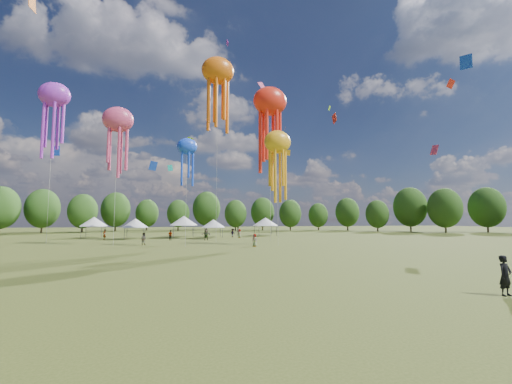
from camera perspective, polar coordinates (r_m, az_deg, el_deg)
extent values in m
plane|color=#384416|center=(14.06, 10.00, -19.44)|extent=(300.00, 300.00, 0.00)
imported|color=black|center=(19.23, 38.19, -11.70)|extent=(0.72, 0.52, 1.85)
imported|color=gray|center=(47.37, -19.57, -7.96)|extent=(1.00, 0.89, 1.69)
imported|color=gray|center=(62.86, -2.97, -7.44)|extent=(0.71, 0.92, 1.68)
imported|color=gray|center=(72.59, -3.25, -7.03)|extent=(0.92, 1.06, 1.89)
imported|color=gray|center=(64.93, -4.20, -7.34)|extent=(1.28, 1.17, 1.73)
imported|color=gray|center=(57.31, -15.13, -7.49)|extent=(1.08, 0.89, 1.72)
imported|color=gray|center=(55.97, -8.94, -7.57)|extent=(1.86, 0.89, 1.92)
imported|color=gray|center=(62.77, -25.55, -6.90)|extent=(0.66, 0.79, 1.83)
imported|color=gray|center=(42.54, -0.25, -8.65)|extent=(0.89, 0.95, 1.64)
cylinder|color=#47474C|center=(69.39, -28.93, -6.40)|extent=(0.08, 0.08, 2.15)
cylinder|color=#47474C|center=(72.86, -28.21, -6.34)|extent=(0.08, 0.08, 2.15)
cylinder|color=#47474C|center=(68.58, -26.02, -6.54)|extent=(0.08, 0.08, 2.15)
cylinder|color=#47474C|center=(72.09, -25.43, -6.47)|extent=(0.08, 0.08, 2.15)
cube|color=white|center=(70.68, -27.11, -5.53)|extent=(3.98, 3.98, 0.10)
cone|color=white|center=(70.66, -27.08, -4.74)|extent=(5.18, 5.18, 1.85)
cylinder|color=#47474C|center=(63.19, -22.56, -6.92)|extent=(0.08, 0.08, 1.98)
cylinder|color=#47474C|center=(66.44, -22.15, -6.82)|extent=(0.08, 0.08, 1.98)
cylinder|color=#47474C|center=(62.80, -19.58, -7.03)|extent=(0.08, 0.08, 1.98)
cylinder|color=#47474C|center=(66.07, -19.31, -6.92)|extent=(0.08, 0.08, 1.98)
cube|color=white|center=(64.57, -20.87, -6.00)|extent=(3.68, 3.68, 0.10)
cone|color=white|center=(64.56, -20.85, -5.21)|extent=(4.79, 4.79, 1.70)
cylinder|color=#47474C|center=(66.05, -14.58, -6.91)|extent=(0.08, 0.08, 2.28)
cylinder|color=#47474C|center=(70.04, -14.56, -6.79)|extent=(0.08, 0.08, 2.28)
cylinder|color=#47474C|center=(66.15, -11.10, -6.98)|extent=(0.08, 0.08, 2.28)
cylinder|color=#47474C|center=(70.14, -11.28, -6.85)|extent=(0.08, 0.08, 2.28)
cube|color=white|center=(68.03, -12.86, -5.88)|extent=(4.40, 4.40, 0.10)
cone|color=white|center=(68.02, -12.84, -5.02)|extent=(5.72, 5.72, 1.95)
cylinder|color=#47474C|center=(63.10, -8.98, -7.29)|extent=(0.08, 0.08, 1.89)
cylinder|color=#47474C|center=(66.33, -9.23, -7.17)|extent=(0.08, 0.08, 1.89)
cylinder|color=#47474C|center=(63.48, -6.03, -7.30)|extent=(0.08, 0.08, 1.89)
cylinder|color=#47474C|center=(66.69, -6.43, -7.19)|extent=(0.08, 0.08, 1.89)
cube|color=white|center=(64.85, -7.66, -6.36)|extent=(3.65, 3.65, 0.10)
cone|color=white|center=(64.83, -7.65, -5.60)|extent=(4.74, 4.74, 1.62)
cylinder|color=#47474C|center=(69.11, 0.55, -7.05)|extent=(0.08, 0.08, 2.11)
cylinder|color=#47474C|center=(72.99, -0.26, -6.94)|extent=(0.08, 0.08, 2.11)
cylinder|color=#47474C|center=(70.24, 3.73, -7.01)|extent=(0.08, 0.08, 2.11)
cylinder|color=#47474C|center=(74.05, 2.77, -6.91)|extent=(0.08, 0.08, 2.11)
cube|color=white|center=(71.54, 1.69, -6.09)|extent=(4.40, 4.40, 0.10)
cone|color=white|center=(71.53, 1.69, -5.33)|extent=(5.72, 5.72, 1.81)
ellipsoid|color=#E04274|center=(50.05, -23.53, 11.83)|extent=(4.22, 2.96, 3.59)
cylinder|color=beige|center=(48.30, -23.89, 1.74)|extent=(0.03, 0.03, 17.66)
ellipsoid|color=orange|center=(56.81, -6.86, 20.81)|extent=(5.38, 3.77, 4.58)
cylinder|color=beige|center=(52.24, -7.03, 6.73)|extent=(0.03, 0.03, 28.23)
ellipsoid|color=#FDAC1A|center=(45.36, 3.87, 8.95)|extent=(3.84, 2.69, 3.26)
cylinder|color=beige|center=(44.18, 3.93, -0.19)|extent=(0.03, 0.03, 14.45)
ellipsoid|color=#B131DB|center=(60.21, -32.45, 14.51)|extent=(4.55, 3.19, 3.87)
cylinder|color=beige|center=(57.57, -32.98, 3.69)|extent=(0.03, 0.03, 22.84)
ellipsoid|color=#1B4BF9|center=(43.91, -12.26, 7.99)|extent=(2.64, 1.85, 2.25)
cylinder|color=beige|center=(42.92, -12.42, -0.70)|extent=(0.03, 0.03, 13.31)
ellipsoid|color=red|center=(58.04, 2.53, 15.96)|extent=(5.99, 4.19, 5.09)
cylinder|color=beige|center=(54.88, 2.58, 4.04)|extent=(0.03, 0.03, 24.28)
cube|color=#B131DB|center=(59.19, -5.16, 25.13)|extent=(0.31, 0.97, 1.07)
cube|color=red|center=(70.99, -8.59, 11.81)|extent=(1.17, 2.15, 2.33)
cube|color=orange|center=(82.27, 5.24, 11.30)|extent=(0.47, 1.05, 1.10)
cube|color=#97EC26|center=(55.76, -11.86, 8.93)|extent=(1.39, 0.83, 1.39)
cube|color=#1B4BF9|center=(43.03, 33.53, 18.89)|extent=(0.88, 1.11, 1.50)
cube|color=red|center=(56.42, 31.57, 16.23)|extent=(1.30, 0.44, 1.47)
cube|color=orange|center=(42.92, -35.25, 26.34)|extent=(0.14, 1.79, 2.18)
cube|color=#1B4BF9|center=(82.21, -17.98, 4.49)|extent=(2.25, 1.54, 2.28)
cube|color=#E04274|center=(69.28, 1.00, 18.63)|extent=(1.79, 1.06, 1.78)
cube|color=red|center=(75.77, 13.90, 12.73)|extent=(0.17, 2.14, 2.48)
cube|color=#FDAC1A|center=(76.84, 5.79, 7.04)|extent=(1.05, 0.49, 1.34)
cube|color=#97EC26|center=(59.17, 13.03, 14.47)|extent=(0.65, 0.63, 0.75)
cube|color=#1B4BF9|center=(79.27, -32.27, 6.29)|extent=(1.61, 0.65, 2.12)
cube|color=#17C9C2|center=(67.27, -15.14, 4.20)|extent=(1.17, 0.15, 1.39)
cube|color=#E04274|center=(53.24, 29.38, 6.60)|extent=(0.49, 1.32, 1.60)
ellipsoid|color=#284A18|center=(99.78, -38.88, -2.18)|extent=(8.40, 8.40, 10.51)
cylinder|color=#38281C|center=(104.07, -34.09, -5.15)|extent=(0.44, 0.44, 3.41)
ellipsoid|color=#284A18|center=(104.10, -33.96, -2.45)|extent=(8.53, 8.53, 10.66)
cylinder|color=#38281C|center=(100.66, -28.76, -5.52)|extent=(0.44, 0.44, 3.07)
ellipsoid|color=#284A18|center=(100.67, -28.65, -3.02)|extent=(7.66, 7.66, 9.58)
cylinder|color=#38281C|center=(107.31, -23.95, -5.54)|extent=(0.44, 0.44, 3.43)
ellipsoid|color=#284A18|center=(107.34, -23.86, -2.91)|extent=(8.58, 8.58, 10.73)
cylinder|color=#38281C|center=(111.80, -19.03, -5.78)|extent=(0.44, 0.44, 2.95)
ellipsoid|color=#284A18|center=(111.80, -18.96, -3.61)|extent=(7.37, 7.37, 9.21)
cylinder|color=#38281C|center=(107.52, -13.82, -5.97)|extent=(0.44, 0.44, 2.89)
ellipsoid|color=#284A18|center=(107.52, -13.77, -3.75)|extent=(7.23, 7.23, 9.04)
cylinder|color=#38281C|center=(112.42, -8.91, -5.76)|extent=(0.44, 0.44, 3.84)
ellipsoid|color=#284A18|center=(112.48, -8.87, -2.95)|extent=(9.60, 9.60, 11.99)
cylinder|color=#38281C|center=(102.62, -3.70, -6.17)|extent=(0.44, 0.44, 2.84)
ellipsoid|color=#284A18|center=(102.62, -3.69, -3.89)|extent=(7.11, 7.11, 8.89)
cylinder|color=#38281C|center=(107.33, 1.19, -6.04)|extent=(0.44, 0.44, 3.16)
ellipsoid|color=#284A18|center=(107.35, 1.19, -3.61)|extent=(7.91, 7.91, 9.88)
cylinder|color=#38281C|center=(104.24, 6.18, -6.12)|extent=(0.44, 0.44, 2.88)
ellipsoid|color=#284A18|center=(104.24, 6.16, -3.84)|extent=(7.21, 7.21, 9.01)
cylinder|color=#38281C|center=(110.24, 11.13, -6.06)|extent=(0.44, 0.44, 2.63)
ellipsoid|color=#284A18|center=(110.23, 11.10, -4.09)|extent=(6.57, 6.57, 8.22)
cylinder|color=#38281C|center=(111.32, 16.12, -5.82)|extent=(0.44, 0.44, 3.13)
ellipsoid|color=#284A18|center=(111.33, 16.07, -3.51)|extent=(7.81, 7.81, 9.77)
cylinder|color=#38281C|center=(102.97, 21.00, -5.88)|extent=(0.44, 0.44, 2.72)
ellipsoid|color=#284A18|center=(102.96, 20.93, -3.70)|extent=(6.80, 6.80, 8.50)
cylinder|color=#38281C|center=(106.36, 26.02, -5.37)|extent=(0.44, 0.44, 3.81)
ellipsoid|color=#284A18|center=(106.42, 25.91, -2.42)|extent=(9.52, 9.52, 11.90)
cylinder|color=#38281C|center=(102.07, 30.90, -5.29)|extent=(0.44, 0.44, 3.51)
ellipsoid|color=#284A18|center=(102.11, 30.77, -2.46)|extent=(8.78, 8.78, 10.97)
cylinder|color=#38281C|center=(110.50, 36.18, -4.93)|extent=(0.44, 0.44, 3.64)
ellipsoid|color=#284A18|center=(110.55, 36.04, -2.22)|extent=(9.10, 9.10, 11.37)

